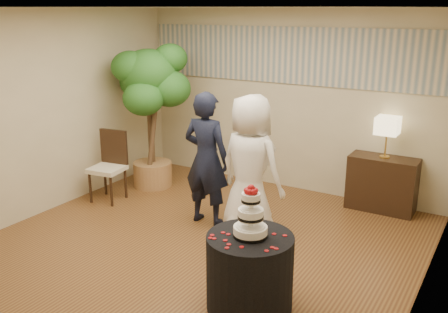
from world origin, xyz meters
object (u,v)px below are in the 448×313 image
Objects in this scene: cake_table at (250,272)px; wedding_cake at (251,211)px; groom at (206,159)px; ficus_tree at (150,116)px; console at (382,184)px; side_chair at (107,167)px; bride at (250,167)px; table_lamp at (386,137)px.

cake_table is 0.63m from wedding_cake.
groom is 3.49× the size of wedding_cake.
wedding_cake is at bearing -36.94° from ficus_tree.
wedding_cake is 0.55× the size of console.
cake_table is at bearing -36.94° from ficus_tree.
wedding_cake reaches higher than console.
cake_table is 3.45m from side_chair.
bride is at bearing -7.54° from side_chair.
wedding_cake is 0.49× the size of side_chair.
ficus_tree reaches higher than table_lamp.
console is at bearing 17.64° from side_chair.
groom is at bearing -4.97° from side_chair.
wedding_cake reaches higher than cake_table.
ficus_tree reaches higher than console.
groom is 0.98× the size of bride.
groom is at bearing 134.21° from wedding_cake.
table_lamp reaches higher than console.
side_chair is at bearing -154.43° from console.
groom reaches higher than side_chair.
console is 0.90× the size of side_chair.
console is at bearing -140.61° from groom.
bride is 2.17m from console.
side_chair is at bearing 1.62° from groom.
ficus_tree reaches higher than side_chair.
groom is 2.57m from console.
console is at bearing 81.57° from wedding_cake.
console is 1.62× the size of table_lamp.
bride is at bearing -125.34° from table_lamp.
table_lamp is 3.56m from ficus_tree.
cake_table is (1.44, -1.48, -0.52)m from groom.
table_lamp is (1.91, 1.65, 0.18)m from groom.
cake_table is at bearing 132.75° from groom.
wedding_cake is at bearing 0.00° from cake_table.
wedding_cake is 3.22m from console.
groom is at bearing -139.28° from console.
ficus_tree reaches higher than cake_table.
table_lamp is at bearing 0.00° from console.
table_lamp is (1.22, 1.72, 0.16)m from bride.
bride is at bearing -20.47° from ficus_tree.
bride is 1.60m from wedding_cake.
ficus_tree is 2.21× the size of side_chair.
bride is 2.11m from table_lamp.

